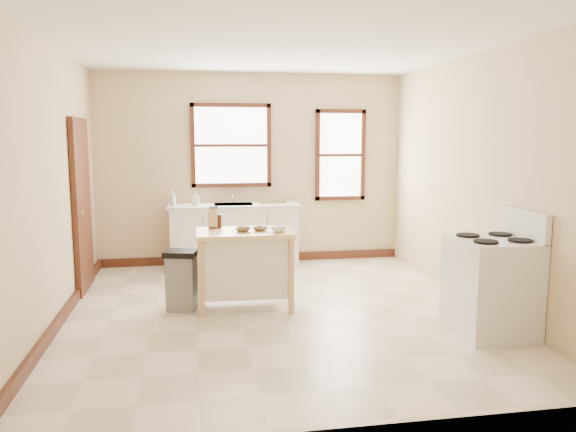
# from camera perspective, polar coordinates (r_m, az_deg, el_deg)

# --- Properties ---
(floor) EXTENTS (5.00, 5.00, 0.00)m
(floor) POSITION_cam_1_polar(r_m,az_deg,el_deg) (6.16, -1.01, -9.66)
(floor) COLOR beige
(floor) RESTS_ON ground
(ceiling) EXTENTS (5.00, 5.00, 0.00)m
(ceiling) POSITION_cam_1_polar(r_m,az_deg,el_deg) (5.94, -1.08, 17.00)
(ceiling) COLOR white
(ceiling) RESTS_ON ground
(wall_back) EXTENTS (4.50, 0.04, 2.80)m
(wall_back) POSITION_cam_1_polar(r_m,az_deg,el_deg) (8.36, -3.71, 4.77)
(wall_back) COLOR #CFBA88
(wall_back) RESTS_ON ground
(wall_left) EXTENTS (0.04, 5.00, 2.80)m
(wall_left) POSITION_cam_1_polar(r_m,az_deg,el_deg) (5.97, -22.93, 2.86)
(wall_left) COLOR #CFBA88
(wall_left) RESTS_ON ground
(wall_right) EXTENTS (0.04, 5.00, 2.80)m
(wall_right) POSITION_cam_1_polar(r_m,az_deg,el_deg) (6.62, 18.61, 3.52)
(wall_right) COLOR #CFBA88
(wall_right) RESTS_ON ground
(window_main) EXTENTS (1.17, 0.06, 1.22)m
(window_main) POSITION_cam_1_polar(r_m,az_deg,el_deg) (8.30, -5.79, 7.14)
(window_main) COLOR #411E11
(window_main) RESTS_ON wall_back
(window_side) EXTENTS (0.77, 0.06, 1.37)m
(window_side) POSITION_cam_1_polar(r_m,az_deg,el_deg) (8.59, 5.34, 6.18)
(window_side) COLOR #411E11
(window_side) RESTS_ON wall_back
(door_left) EXTENTS (0.06, 0.90, 2.10)m
(door_left) POSITION_cam_1_polar(r_m,az_deg,el_deg) (7.27, -20.20, 1.03)
(door_left) COLOR #411E11
(door_left) RESTS_ON ground
(baseboard_back) EXTENTS (4.50, 0.04, 0.12)m
(baseboard_back) POSITION_cam_1_polar(r_m,az_deg,el_deg) (8.51, -3.60, -4.28)
(baseboard_back) COLOR #411E11
(baseboard_back) RESTS_ON ground
(baseboard_left) EXTENTS (0.04, 5.00, 0.12)m
(baseboard_left) POSITION_cam_1_polar(r_m,az_deg,el_deg) (6.22, -21.97, -9.52)
(baseboard_left) COLOR #411E11
(baseboard_left) RESTS_ON ground
(sink_counter) EXTENTS (1.86, 0.62, 0.92)m
(sink_counter) POSITION_cam_1_polar(r_m,az_deg,el_deg) (8.15, -5.52, -1.99)
(sink_counter) COLOR white
(sink_counter) RESTS_ON ground
(faucet) EXTENTS (0.03, 0.03, 0.22)m
(faucet) POSITION_cam_1_polar(r_m,az_deg,el_deg) (8.25, -5.67, 2.13)
(faucet) COLOR silver
(faucet) RESTS_ON sink_counter
(soap_bottle_a) EXTENTS (0.11, 0.11, 0.22)m
(soap_bottle_a) POSITION_cam_1_polar(r_m,az_deg,el_deg) (7.96, -11.62, 1.79)
(soap_bottle_a) COLOR #B2B2B2
(soap_bottle_a) RESTS_ON sink_counter
(soap_bottle_b) EXTENTS (0.09, 0.10, 0.19)m
(soap_bottle_b) POSITION_cam_1_polar(r_m,az_deg,el_deg) (7.98, -9.35, 1.74)
(soap_bottle_b) COLOR #B2B2B2
(soap_bottle_b) RESTS_ON sink_counter
(dish_rack) EXTENTS (0.41, 0.31, 0.10)m
(dish_rack) POSITION_cam_1_polar(r_m,az_deg,el_deg) (8.10, -1.75, 1.63)
(dish_rack) COLOR silver
(dish_rack) RESTS_ON sink_counter
(kitchen_island) EXTENTS (1.07, 0.70, 0.86)m
(kitchen_island) POSITION_cam_1_polar(r_m,az_deg,el_deg) (6.23, -4.38, -5.40)
(kitchen_island) COLOR #F9CE92
(kitchen_island) RESTS_ON ground
(knife_block) EXTENTS (0.11, 0.11, 0.20)m
(knife_block) POSITION_cam_1_polar(r_m,az_deg,el_deg) (6.33, -7.63, -0.35)
(knife_block) COLOR #DFBC75
(knife_block) RESTS_ON kitchen_island
(pepper_grinder) EXTENTS (0.05, 0.05, 0.15)m
(pepper_grinder) POSITION_cam_1_polar(r_m,az_deg,el_deg) (6.36, -6.96, -0.54)
(pepper_grinder) COLOR #3E1E10
(pepper_grinder) RESTS_ON kitchen_island
(bowl_a) EXTENTS (0.23, 0.23, 0.04)m
(bowl_a) POSITION_cam_1_polar(r_m,az_deg,el_deg) (6.09, -4.60, -1.38)
(bowl_a) COLOR brown
(bowl_a) RESTS_ON kitchen_island
(bowl_b) EXTENTS (0.23, 0.23, 0.04)m
(bowl_b) POSITION_cam_1_polar(r_m,az_deg,el_deg) (6.13, -2.85, -1.32)
(bowl_b) COLOR brown
(bowl_b) RESTS_ON kitchen_island
(bowl_c) EXTENTS (0.22, 0.22, 0.05)m
(bowl_c) POSITION_cam_1_polar(r_m,az_deg,el_deg) (6.04, -0.91, -1.40)
(bowl_c) COLOR white
(bowl_c) RESTS_ON kitchen_island
(trash_bin) EXTENTS (0.40, 0.36, 0.66)m
(trash_bin) POSITION_cam_1_polar(r_m,az_deg,el_deg) (6.24, -10.75, -6.44)
(trash_bin) COLOR gray
(trash_bin) RESTS_ON ground
(gas_stove) EXTENTS (0.74, 0.75, 1.19)m
(gas_stove) POSITION_cam_1_polar(r_m,az_deg,el_deg) (5.70, 19.97, -5.41)
(gas_stove) COLOR silver
(gas_stove) RESTS_ON ground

